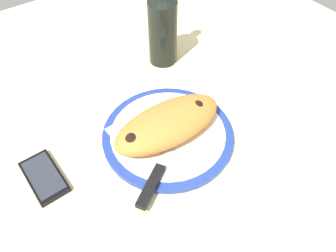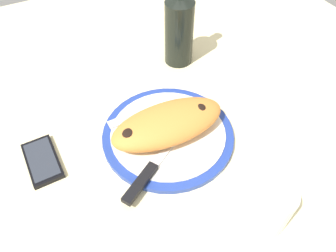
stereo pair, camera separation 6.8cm
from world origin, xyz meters
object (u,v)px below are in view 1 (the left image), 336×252
Objects in this scene: water_glass at (282,195)px; plate at (168,134)px; knife at (158,173)px; smartphone at (44,177)px; calzone at (169,124)px; fork at (134,118)px; wine_bottle at (163,27)px.

plate is at bearing -75.76° from water_glass.
smartphone is (18.26, -13.20, -1.44)cm from knife.
calzone reaches higher than knife.
water_glass is at bearing 104.24° from plate.
plate reaches higher than smartphone.
plate is 2.39× the size of smartphone.
fork is at bearing -63.28° from calzone.
fork is 0.82× the size of knife.
water_glass is at bearing 104.40° from calzone.
calzone is (0.01, 0.24, 3.64)cm from plate.
calzone is 2.51× the size of water_glass.
calzone is at bearing 116.72° from fork.
calzone is at bearing -75.60° from water_glass.
fork is (3.95, -7.85, -2.66)cm from calzone.
smartphone is 45.41cm from wine_bottle.
plate is at bearing 117.52° from fork.
fork is at bearing -62.48° from plate.
smartphone is at bearing 4.83° from fork.
fork is (3.96, -7.61, 0.99)cm from plate.
smartphone is at bearing -12.41° from plate.
wine_bottle is at bearing -141.03° from fork.
knife reaches higher than fork.
water_glass is at bearing 107.51° from fork.
knife is 38.73cm from wine_bottle.
wine_bottle reaches higher than fork.
fork reaches higher than smartphone.
calzone is 1.48× the size of fork.
knife reaches higher than plate.
smartphone is 45.16cm from water_glass.
plate is at bearing -92.90° from calzone.
water_glass reaches higher than knife.
calzone is 0.98× the size of wine_bottle.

